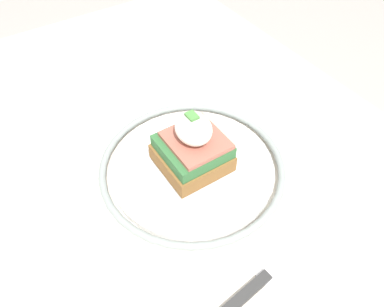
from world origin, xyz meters
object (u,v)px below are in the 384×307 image
at_px(plate, 192,167).
at_px(fork, 139,99).
at_px(knife, 266,277).
at_px(sandwich, 193,147).

height_order(plate, fork, plate).
height_order(fork, knife, knife).
xyz_separation_m(fork, knife, (0.35, -0.02, 0.00)).
bearing_deg(plate, sandwich, 71.53).
bearing_deg(sandwich, fork, 177.48).
relative_size(sandwich, knife, 0.42).
distance_m(plate, sandwich, 0.04).
height_order(plate, knife, plate).
height_order(sandwich, knife, sandwich).
relative_size(plate, fork, 1.68).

